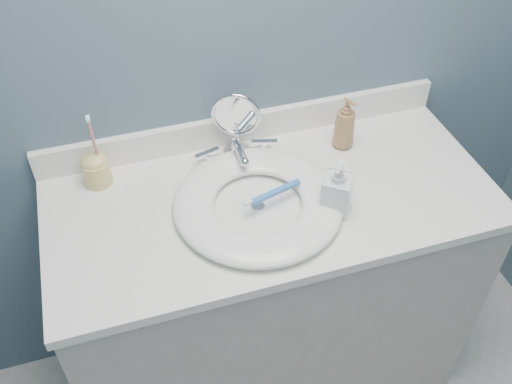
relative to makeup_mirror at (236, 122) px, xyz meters
name	(u,v)px	position (x,y,z in m)	size (l,w,h in m)	color
back_wall	(242,42)	(0.04, 0.07, 0.21)	(2.20, 0.02, 2.40)	slate
vanity_cabinet	(270,297)	(0.04, -0.21, -0.57)	(1.20, 0.55, 0.85)	#B9B4A9
countertop	(272,200)	(0.04, -0.21, -0.13)	(1.22, 0.57, 0.03)	white
backsplash	(245,127)	(0.04, 0.06, -0.07)	(1.22, 0.02, 0.09)	white
basin	(258,203)	(-0.01, -0.24, -0.09)	(0.45, 0.45, 0.04)	white
drain	(258,207)	(-0.01, -0.24, -0.11)	(0.04, 0.04, 0.01)	silver
faucet	(237,155)	(-0.01, -0.04, -0.09)	(0.25, 0.13, 0.07)	silver
makeup_mirror	(236,122)	(0.00, 0.00, 0.00)	(0.13, 0.08, 0.21)	silver
soap_bottle_amber	(345,123)	(0.31, -0.06, -0.03)	(0.06, 0.06, 0.16)	#956A43
soap_bottle_clear	(337,187)	(0.18, -0.30, -0.03)	(0.07, 0.07, 0.16)	silver
toothbrush_holder	(96,168)	(-0.40, -0.01, -0.06)	(0.08, 0.08, 0.22)	#DAC26D
toothbrush_lying	(273,193)	(0.03, -0.24, -0.07)	(0.17, 0.06, 0.02)	#3773C4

